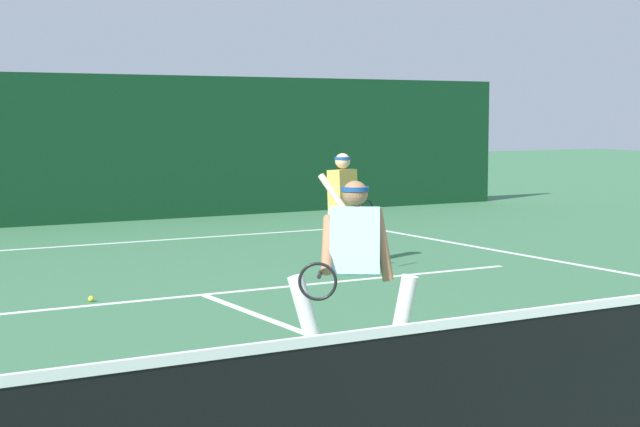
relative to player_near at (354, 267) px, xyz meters
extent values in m
cube|color=white|center=(0.31, 8.71, -0.83)|extent=(10.71, 0.10, 0.01)
cube|color=white|center=(0.31, 3.71, -0.83)|extent=(8.73, 0.10, 0.01)
cube|color=white|center=(0.31, 0.44, -0.83)|extent=(0.10, 6.40, 0.01)
cylinder|color=silver|center=(0.33, -0.20, -0.45)|extent=(0.30, 0.26, 0.78)
cylinder|color=silver|center=(-0.30, 0.21, -0.45)|extent=(0.36, 0.30, 0.77)
ellipsoid|color=white|center=(0.33, -0.20, -0.78)|extent=(0.28, 0.23, 0.09)
ellipsoid|color=white|center=(-0.30, 0.21, -0.78)|extent=(0.28, 0.23, 0.09)
cube|color=#9EDBEA|center=(0.01, 0.01, 0.20)|extent=(0.51, 0.49, 0.57)
cylinder|color=#9E704C|center=(0.20, -0.11, 0.18)|extent=(0.21, 0.18, 0.59)
cylinder|color=#9E704C|center=(-0.17, 0.13, 0.18)|extent=(0.35, 0.47, 0.45)
sphere|color=#9E704C|center=(0.01, 0.01, 0.59)|extent=(0.20, 0.20, 0.20)
cylinder|color=#19478C|center=(0.01, 0.01, 0.62)|extent=(0.31, 0.31, 0.04)
cylinder|color=black|center=(-0.35, -0.06, -0.03)|extent=(0.17, 0.24, 0.03)
torus|color=black|center=(-0.53, -0.34, -0.03)|extent=(0.26, 0.18, 0.29)
cylinder|color=silver|center=(3.03, 4.90, -0.45)|extent=(0.20, 0.19, 0.77)
cylinder|color=silver|center=(2.67, 4.75, -0.45)|extent=(0.21, 0.19, 0.77)
ellipsoid|color=white|center=(3.03, 4.90, -0.78)|extent=(0.28, 0.20, 0.09)
ellipsoid|color=white|center=(2.67, 4.75, -0.78)|extent=(0.28, 0.20, 0.09)
cube|color=#E5B24C|center=(2.85, 4.83, 0.21)|extent=(0.45, 0.36, 0.55)
cylinder|color=beige|center=(3.05, 4.91, 0.18)|extent=(0.21, 0.15, 0.59)
cylinder|color=beige|center=(2.64, 4.75, 0.18)|extent=(0.25, 0.46, 0.50)
sphere|color=beige|center=(2.85, 4.83, 0.59)|extent=(0.21, 0.21, 0.21)
cylinder|color=#19478C|center=(2.85, 4.83, 0.63)|extent=(0.29, 0.29, 0.04)
cylinder|color=black|center=(2.69, 4.49, -0.02)|extent=(0.13, 0.25, 0.03)
torus|color=black|center=(2.81, 4.18, -0.02)|extent=(0.28, 0.13, 0.29)
sphere|color=#D1E033|center=(-0.93, 3.93, -0.80)|extent=(0.07, 0.07, 0.07)
cube|color=#0F391D|center=(0.31, 11.91, 0.57)|extent=(21.71, 0.12, 2.80)
camera|label=1|loc=(-4.30, -6.84, 1.21)|focal=57.27mm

